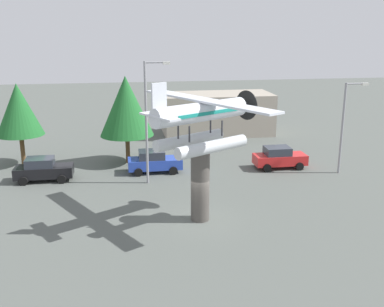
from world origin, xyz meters
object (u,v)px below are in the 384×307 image
object	(u,v)px
streetlight_primary	(149,115)
tree_east	(126,106)
display_pedestal	(200,185)
car_mid_blue	(154,161)
storefront_building	(217,114)
streetlight_secondary	(346,121)
car_near_black	(43,169)
car_far_red	(279,157)
floatplane_monument	(202,120)
tree_west	(18,110)

from	to	relation	value
streetlight_primary	tree_east	world-z (taller)	streetlight_primary
display_pedestal	car_mid_blue	size ratio (longest dim) A/B	1.04
display_pedestal	storefront_building	xyz separation A→B (m)	(5.77, 22.00, -0.03)
streetlight_secondary	car_near_black	bearing A→B (deg)	175.68
car_far_red	display_pedestal	bearing A→B (deg)	-131.77
car_near_black	car_mid_blue	world-z (taller)	same
car_near_black	car_mid_blue	distance (m)	8.35
car_mid_blue	storefront_building	bearing A→B (deg)	58.10
streetlight_secondary	tree_east	size ratio (longest dim) A/B	0.97
display_pedestal	car_far_red	size ratio (longest dim) A/B	1.04
floatplane_monument	car_far_red	world-z (taller)	floatplane_monument
car_far_red	storefront_building	bearing A→B (deg)	100.45
tree_east	floatplane_monument	bearing A→B (deg)	-72.11
display_pedestal	streetlight_primary	distance (m)	8.05
streetlight_primary	streetlight_secondary	distance (m)	15.02
floatplane_monument	car_mid_blue	xyz separation A→B (m)	(-2.07, 9.53, -5.14)
car_near_black	display_pedestal	bearing A→B (deg)	-40.72
car_mid_blue	tree_east	xyz separation A→B (m)	(-1.97, 2.99, 3.94)
storefront_building	floatplane_monument	bearing A→B (deg)	-104.45
floatplane_monument	streetlight_secondary	bearing A→B (deg)	-0.39
car_mid_blue	streetlight_primary	bearing A→B (deg)	-101.25
tree_west	streetlight_primary	bearing A→B (deg)	-31.75
car_mid_blue	storefront_building	xyz separation A→B (m)	(7.72, 12.41, 1.27)
car_near_black	tree_west	size ratio (longest dim) A/B	0.62
car_mid_blue	car_near_black	bearing A→B (deg)	-174.83
streetlight_primary	tree_east	xyz separation A→B (m)	(-1.48, 5.48, -0.24)
display_pedestal	streetlight_secondary	distance (m)	14.55
streetlight_secondary	display_pedestal	bearing A→B (deg)	-150.42
storefront_building	tree_west	world-z (taller)	tree_west
car_near_black	storefront_building	world-z (taller)	storefront_building
streetlight_secondary	tree_west	world-z (taller)	streetlight_secondary
floatplane_monument	streetlight_primary	xyz separation A→B (m)	(-2.57, 7.03, -0.96)
floatplane_monument	streetlight_secondary	size ratio (longest dim) A/B	1.35
streetlight_primary	tree_west	world-z (taller)	streetlight_primary
streetlight_secondary	floatplane_monument	bearing A→B (deg)	-150.43
streetlight_primary	tree_west	bearing A→B (deg)	148.25
car_far_red	tree_west	size ratio (longest dim) A/B	0.62
car_far_red	storefront_building	size ratio (longest dim) A/B	0.37
tree_east	car_mid_blue	bearing A→B (deg)	-56.59
car_far_red	streetlight_primary	xyz separation A→B (m)	(-10.60, -2.02, 4.18)
streetlight_secondary	storefront_building	bearing A→B (deg)	114.47
car_far_red	tree_east	xyz separation A→B (m)	(-12.07, 3.47, 3.94)
floatplane_monument	car_mid_blue	distance (m)	11.02
car_mid_blue	streetlight_secondary	size ratio (longest dim) A/B	0.59
car_near_black	streetlight_secondary	xyz separation A→B (m)	(22.81, -1.72, 3.28)
streetlight_primary	display_pedestal	bearing A→B (deg)	-70.94
streetlight_secondary	storefront_building	size ratio (longest dim) A/B	0.62
streetlight_primary	car_mid_blue	bearing A→B (deg)	78.75
car_far_red	storefront_building	world-z (taller)	storefront_building
streetlight_primary	tree_west	distance (m)	11.85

